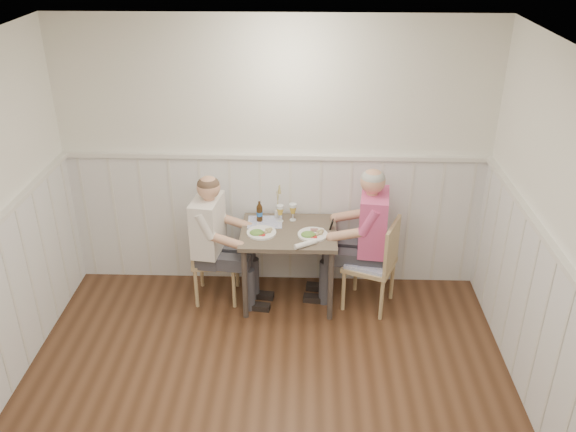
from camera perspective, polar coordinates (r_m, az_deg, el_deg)
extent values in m
cube|color=white|center=(5.70, -1.22, 5.49)|extent=(4.00, 0.04, 2.60)
cube|color=white|center=(3.16, -3.59, 12.40)|extent=(4.00, 4.50, 0.02)
cube|color=white|center=(5.95, -1.16, -0.39)|extent=(3.98, 0.03, 1.30)
cube|color=white|center=(4.43, 24.65, -14.13)|extent=(0.03, 4.48, 1.30)
cube|color=silver|center=(5.66, -1.23, 5.57)|extent=(3.98, 0.06, 0.04)
cube|color=brown|center=(5.56, 0.07, -1.55)|extent=(0.87, 0.70, 0.04)
cylinder|color=#3F3833|center=(5.52, -4.06, -6.39)|extent=(0.05, 0.05, 0.71)
cylinder|color=#3F3833|center=(6.03, -3.51, -3.27)|extent=(0.05, 0.05, 0.71)
cylinder|color=#3F3833|center=(5.50, 4.01, -6.54)|extent=(0.05, 0.05, 0.71)
cylinder|color=#3F3833|center=(6.01, 3.84, -3.39)|extent=(0.05, 0.05, 0.71)
cube|color=tan|center=(5.69, 7.64, -4.54)|extent=(0.55, 0.55, 0.04)
cube|color=#6A77C0|center=(5.67, 7.66, -4.24)|extent=(0.50, 0.50, 0.03)
cube|color=tan|center=(5.53, 9.69, -2.80)|extent=(0.19, 0.40, 0.44)
cylinder|color=tan|center=(5.63, 8.74, -7.78)|extent=(0.04, 0.04, 0.41)
cylinder|color=tan|center=(5.71, 5.21, -7.00)|extent=(0.04, 0.04, 0.41)
cylinder|color=tan|center=(5.92, 9.71, -5.92)|extent=(0.04, 0.04, 0.41)
cylinder|color=tan|center=(6.00, 6.35, -5.21)|extent=(0.04, 0.04, 0.41)
cube|color=tan|center=(5.80, -6.75, -3.98)|extent=(0.42, 0.42, 0.04)
cube|color=#6A77C0|center=(5.78, -6.77, -3.69)|extent=(0.38, 0.38, 0.03)
cube|color=tan|center=(5.71, -8.73, -1.92)|extent=(0.04, 0.41, 0.43)
cylinder|color=tan|center=(6.08, -8.10, -4.89)|extent=(0.04, 0.04, 0.40)
cylinder|color=tan|center=(6.04, -4.77, -4.94)|extent=(0.04, 0.04, 0.40)
cylinder|color=tan|center=(5.79, -8.58, -6.72)|extent=(0.04, 0.04, 0.40)
cylinder|color=tan|center=(5.75, -5.08, -6.80)|extent=(0.04, 0.04, 0.40)
cube|color=#3F3F47|center=(5.85, 7.42, -5.97)|extent=(0.49, 0.46, 0.45)
cube|color=#3F3F47|center=(5.70, 5.57, -3.40)|extent=(0.47, 0.41, 0.13)
cube|color=#EB558C|center=(5.54, 7.80, -0.54)|extent=(0.30, 0.47, 0.55)
sphere|color=tan|center=(5.37, 8.06, 3.23)|extent=(0.22, 0.22, 0.22)
sphere|color=#A5A5A0|center=(5.36, 8.08, 3.52)|extent=(0.21, 0.21, 0.21)
cube|color=black|center=(5.55, 4.07, -0.22)|extent=(0.02, 0.07, 0.13)
cube|color=#3F3F47|center=(5.87, -6.99, -5.97)|extent=(0.47, 0.44, 0.43)
cube|color=#3F3F47|center=(5.68, -5.29, -3.87)|extent=(0.44, 0.40, 0.12)
cube|color=silver|center=(5.57, -7.32, -0.86)|extent=(0.28, 0.45, 0.52)
sphere|color=tan|center=(5.41, -7.55, 2.67)|extent=(0.21, 0.21, 0.21)
sphere|color=#4C3828|center=(5.40, -7.57, 2.95)|extent=(0.20, 0.20, 0.20)
cylinder|color=white|center=(5.47, 2.33, -1.75)|extent=(0.27, 0.27, 0.02)
ellipsoid|color=#3F722D|center=(5.43, 1.91, -1.58)|extent=(0.13, 0.11, 0.05)
sphere|color=tan|center=(5.47, 2.96, -1.46)|extent=(0.04, 0.04, 0.04)
cube|color=#8A5850|center=(5.51, 2.53, -1.31)|extent=(0.08, 0.05, 0.01)
cylinder|color=white|center=(5.51, 3.11, -1.24)|extent=(0.06, 0.06, 0.03)
cylinder|color=white|center=(5.50, -2.49, -1.57)|extent=(0.27, 0.27, 0.02)
ellipsoid|color=#3F722D|center=(5.46, -2.94, -1.40)|extent=(0.13, 0.11, 0.05)
sphere|color=tan|center=(5.49, -1.87, -1.28)|extent=(0.04, 0.04, 0.04)
cylinder|color=silver|center=(5.73, 0.46, -0.36)|extent=(0.06, 0.06, 0.01)
cylinder|color=silver|center=(5.71, 0.46, -0.02)|extent=(0.01, 0.01, 0.07)
cone|color=gold|center=(5.69, 0.46, 0.57)|extent=(0.07, 0.07, 0.07)
cylinder|color=silver|center=(5.66, 0.46, 1.00)|extent=(0.07, 0.07, 0.03)
cylinder|color=silver|center=(5.71, -0.73, -0.47)|extent=(0.06, 0.06, 0.01)
cylinder|color=silver|center=(5.69, -0.73, -0.13)|extent=(0.01, 0.01, 0.07)
cone|color=gold|center=(5.66, -0.74, 0.45)|extent=(0.07, 0.07, 0.06)
cylinder|color=silver|center=(5.64, -0.74, 0.87)|extent=(0.07, 0.07, 0.03)
cylinder|color=#331F0C|center=(5.69, -2.68, 0.17)|extent=(0.06, 0.06, 0.15)
cone|color=#331F0C|center=(5.65, -2.70, 1.00)|extent=(0.06, 0.06, 0.03)
cylinder|color=#331F0C|center=(5.64, -2.70, 1.24)|extent=(0.02, 0.02, 0.03)
cylinder|color=#2663B6|center=(5.69, -2.68, 0.21)|extent=(0.06, 0.06, 0.04)
cylinder|color=white|center=(5.29, 1.65, -2.64)|extent=(0.21, 0.15, 0.05)
cylinder|color=silver|center=(5.76, -1.05, 0.17)|extent=(0.04, 0.04, 0.07)
cylinder|color=tan|center=(5.71, -1.06, 1.34)|extent=(0.02, 0.02, 0.24)
cone|color=tan|center=(5.64, -1.08, 2.70)|extent=(0.03, 0.03, 0.08)
cube|color=#6A77C0|center=(5.70, -2.17, -0.57)|extent=(0.33, 0.27, 0.01)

